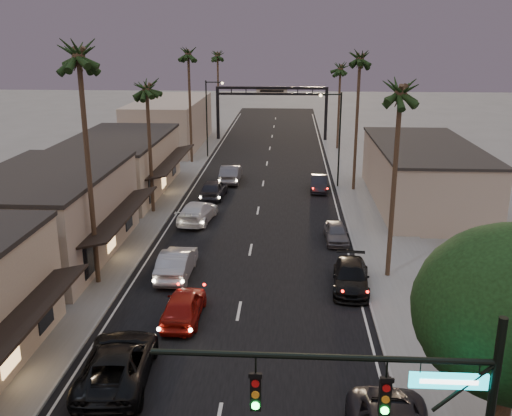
# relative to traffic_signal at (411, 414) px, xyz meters

# --- Properties ---
(ground) EXTENTS (200.00, 200.00, 0.00)m
(ground) POSITION_rel_traffic_signal_xyz_m (-5.69, 36.00, -5.08)
(ground) COLOR slate
(ground) RESTS_ON ground
(road) EXTENTS (14.00, 120.00, 0.02)m
(road) POSITION_rel_traffic_signal_xyz_m (-5.69, 41.00, -5.08)
(road) COLOR black
(road) RESTS_ON ground
(sidewalk_left) EXTENTS (5.00, 92.00, 0.12)m
(sidewalk_left) POSITION_rel_traffic_signal_xyz_m (-15.19, 48.00, -5.02)
(sidewalk_left) COLOR slate
(sidewalk_left) RESTS_ON ground
(sidewalk_right) EXTENTS (5.00, 92.00, 0.12)m
(sidewalk_right) POSITION_rel_traffic_signal_xyz_m (3.81, 48.00, -5.02)
(sidewalk_right) COLOR slate
(sidewalk_right) RESTS_ON ground
(storefront_mid) EXTENTS (8.00, 14.00, 5.50)m
(storefront_mid) POSITION_rel_traffic_signal_xyz_m (-18.69, 22.00, -2.33)
(storefront_mid) COLOR tan
(storefront_mid) RESTS_ON ground
(storefront_far) EXTENTS (8.00, 16.00, 5.00)m
(storefront_far) POSITION_rel_traffic_signal_xyz_m (-18.69, 38.00, -2.58)
(storefront_far) COLOR tan
(storefront_far) RESTS_ON ground
(storefront_dist) EXTENTS (8.00, 20.00, 6.00)m
(storefront_dist) POSITION_rel_traffic_signal_xyz_m (-18.69, 61.00, -2.08)
(storefront_dist) COLOR tan
(storefront_dist) RESTS_ON ground
(building_right) EXTENTS (8.00, 18.00, 5.00)m
(building_right) POSITION_rel_traffic_signal_xyz_m (8.31, 36.00, -2.58)
(building_right) COLOR tan
(building_right) RESTS_ON ground
(traffic_signal) EXTENTS (8.51, 0.22, 7.80)m
(traffic_signal) POSITION_rel_traffic_signal_xyz_m (0.00, 0.00, 0.00)
(traffic_signal) COLOR black
(traffic_signal) RESTS_ON ground
(arch) EXTENTS (15.20, 0.40, 7.27)m
(arch) POSITION_rel_traffic_signal_xyz_m (-5.69, 66.00, 0.45)
(arch) COLOR black
(arch) RESTS_ON ground
(streetlight_right) EXTENTS (2.13, 0.30, 9.00)m
(streetlight_right) POSITION_rel_traffic_signal_xyz_m (1.23, 41.00, 0.25)
(streetlight_right) COLOR black
(streetlight_right) RESTS_ON ground
(streetlight_left) EXTENTS (2.13, 0.30, 9.00)m
(streetlight_left) POSITION_rel_traffic_signal_xyz_m (-12.61, 54.00, 0.25)
(streetlight_left) COLOR black
(streetlight_left) RESTS_ON ground
(palm_lb) EXTENTS (3.20, 3.20, 15.20)m
(palm_lb) POSITION_rel_traffic_signal_xyz_m (-14.29, 18.00, 8.30)
(palm_lb) COLOR #38281C
(palm_lb) RESTS_ON ground
(palm_lc) EXTENTS (3.20, 3.20, 12.20)m
(palm_lc) POSITION_rel_traffic_signal_xyz_m (-14.29, 32.00, 5.39)
(palm_lc) COLOR #38281C
(palm_lc) RESTS_ON ground
(palm_ld) EXTENTS (3.20, 3.20, 14.20)m
(palm_ld) POSITION_rel_traffic_signal_xyz_m (-14.29, 51.00, 7.33)
(palm_ld) COLOR #38281C
(palm_ld) RESTS_ON ground
(palm_ra) EXTENTS (3.20, 3.20, 13.20)m
(palm_ra) POSITION_rel_traffic_signal_xyz_m (2.91, 20.00, 6.36)
(palm_ra) COLOR #38281C
(palm_ra) RESTS_ON ground
(palm_rb) EXTENTS (3.20, 3.20, 14.20)m
(palm_rb) POSITION_rel_traffic_signal_xyz_m (2.91, 40.00, 7.33)
(palm_rb) COLOR #38281C
(palm_rb) RESTS_ON ground
(palm_rc) EXTENTS (3.20, 3.20, 12.20)m
(palm_rc) POSITION_rel_traffic_signal_xyz_m (2.91, 60.00, 5.39)
(palm_rc) COLOR #38281C
(palm_rc) RESTS_ON ground
(palm_far) EXTENTS (3.20, 3.20, 13.20)m
(palm_far) POSITION_rel_traffic_signal_xyz_m (-13.99, 74.00, 6.36)
(palm_far) COLOR #38281C
(palm_far) RESTS_ON ground
(oncoming_red) EXTENTS (1.91, 4.64, 1.58)m
(oncoming_red) POSITION_rel_traffic_signal_xyz_m (-8.44, 13.90, -4.29)
(oncoming_red) COLOR maroon
(oncoming_red) RESTS_ON ground
(oncoming_pickup) EXTENTS (3.22, 6.21, 1.67)m
(oncoming_pickup) POSITION_rel_traffic_signal_xyz_m (-10.24, 8.40, -4.25)
(oncoming_pickup) COLOR black
(oncoming_pickup) RESTS_ON ground
(oncoming_silver) EXTENTS (1.81, 5.13, 1.69)m
(oncoming_silver) POSITION_rel_traffic_signal_xyz_m (-9.86, 19.40, -4.24)
(oncoming_silver) COLOR gray
(oncoming_silver) RESTS_ON ground
(oncoming_white) EXTENTS (2.90, 5.76, 1.61)m
(oncoming_white) POSITION_rel_traffic_signal_xyz_m (-10.26, 29.86, -4.28)
(oncoming_white) COLOR silver
(oncoming_white) RESTS_ON ground
(oncoming_dgrey) EXTENTS (2.33, 5.04, 1.67)m
(oncoming_dgrey) POSITION_rel_traffic_signal_xyz_m (-9.89, 36.63, -4.25)
(oncoming_dgrey) COLOR black
(oncoming_dgrey) RESTS_ON ground
(oncoming_grey_far) EXTENTS (1.83, 5.23, 1.72)m
(oncoming_grey_far) POSITION_rel_traffic_signal_xyz_m (-8.94, 42.42, -4.22)
(oncoming_grey_far) COLOR #525257
(oncoming_grey_far) RESTS_ON ground
(curbside_black) EXTENTS (2.45, 5.17, 1.46)m
(curbside_black) POSITION_rel_traffic_signal_xyz_m (0.51, 18.22, -4.35)
(curbside_black) COLOR black
(curbside_black) RESTS_ON ground
(curbside_grey) EXTENTS (1.68, 3.96, 1.33)m
(curbside_grey) POSITION_rel_traffic_signal_xyz_m (0.25, 25.98, -4.41)
(curbside_grey) COLOR #4E4E53
(curbside_grey) RESTS_ON ground
(curbside_far) EXTENTS (1.76, 4.36, 1.41)m
(curbside_far) POSITION_rel_traffic_signal_xyz_m (-0.33, 39.60, -4.38)
(curbside_far) COLOR black
(curbside_far) RESTS_ON ground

